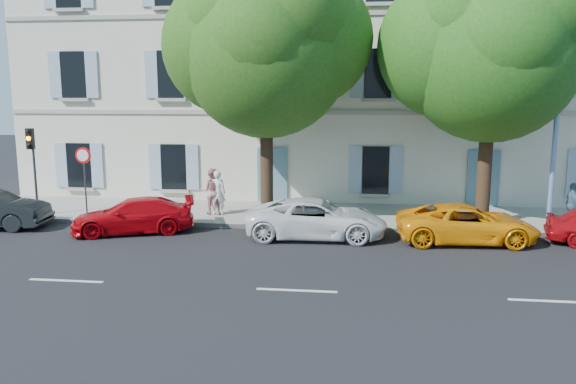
# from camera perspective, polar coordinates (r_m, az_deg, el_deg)

# --- Properties ---
(ground) EXTENTS (90.00, 90.00, 0.00)m
(ground) POSITION_cam_1_polar(r_m,az_deg,el_deg) (17.79, 2.27, -5.62)
(ground) COLOR black
(sidewalk) EXTENTS (36.00, 4.50, 0.15)m
(sidewalk) POSITION_cam_1_polar(r_m,az_deg,el_deg) (22.08, 3.23, -2.35)
(sidewalk) COLOR #A09E96
(sidewalk) RESTS_ON ground
(kerb) EXTENTS (36.00, 0.16, 0.16)m
(kerb) POSITION_cam_1_polar(r_m,az_deg,el_deg) (19.97, 2.81, -3.65)
(kerb) COLOR #9E998E
(kerb) RESTS_ON ground
(building) EXTENTS (28.00, 7.00, 12.00)m
(building) POSITION_cam_1_polar(r_m,az_deg,el_deg) (27.35, 4.17, 12.49)
(building) COLOR beige
(building) RESTS_ON ground
(car_red_coupe) EXTENTS (4.47, 2.96, 1.20)m
(car_red_coupe) POSITION_cam_1_polar(r_m,az_deg,el_deg) (20.21, -15.44, -2.32)
(car_red_coupe) COLOR #B5050D
(car_red_coupe) RESTS_ON ground
(car_white_coupe) EXTENTS (4.77, 2.32, 1.31)m
(car_white_coupe) POSITION_cam_1_polar(r_m,az_deg,el_deg) (18.81, 2.89, -2.71)
(car_white_coupe) COLOR white
(car_white_coupe) RESTS_ON ground
(car_yellow_supercar) EXTENTS (4.58, 2.31, 1.24)m
(car_yellow_supercar) POSITION_cam_1_polar(r_m,az_deg,el_deg) (19.11, 17.69, -3.07)
(car_yellow_supercar) COLOR #FF9B0A
(car_yellow_supercar) RESTS_ON ground
(tree_left) EXTENTS (6.03, 6.03, 9.34)m
(tree_left) POSITION_cam_1_polar(r_m,az_deg,el_deg) (20.67, -2.25, 13.79)
(tree_left) COLOR #3A2819
(tree_left) RESTS_ON sidewalk
(tree_right) EXTENTS (5.98, 5.98, 9.21)m
(tree_right) POSITION_cam_1_polar(r_m,az_deg,el_deg) (20.88, 19.97, 12.90)
(tree_right) COLOR #3A2819
(tree_right) RESTS_ON sidewalk
(traffic_light) EXTENTS (0.28, 0.38, 3.35)m
(traffic_light) POSITION_cam_1_polar(r_m,az_deg,el_deg) (23.34, -24.58, 3.64)
(traffic_light) COLOR #383A3D
(traffic_light) RESTS_ON sidewalk
(road_sign) EXTENTS (0.61, 0.08, 2.65)m
(road_sign) POSITION_cam_1_polar(r_m,az_deg,el_deg) (22.50, -20.02, 2.42)
(road_sign) COLOR #383A3D
(road_sign) RESTS_ON sidewalk
(street_lamp) EXTENTS (0.31, 1.73, 8.11)m
(street_lamp) POSITION_cam_1_polar(r_m,az_deg,el_deg) (20.69, 25.94, 8.89)
(street_lamp) COLOR #7293BF
(street_lamp) RESTS_ON sidewalk
(pedestrian_a) EXTENTS (0.66, 0.47, 1.73)m
(pedestrian_a) POSITION_cam_1_polar(r_m,az_deg,el_deg) (21.78, -7.17, -0.06)
(pedestrian_a) COLOR white
(pedestrian_a) RESTS_ON sidewalk
(pedestrian_b) EXTENTS (0.91, 0.72, 1.80)m
(pedestrian_b) POSITION_cam_1_polar(r_m,az_deg,el_deg) (21.92, -7.72, 0.08)
(pedestrian_b) COLOR tan
(pedestrian_b) RESTS_ON sidewalk
(pedestrian_c) EXTENTS (0.40, 0.93, 1.58)m
(pedestrian_c) POSITION_cam_1_polar(r_m,az_deg,el_deg) (21.99, 26.90, -1.18)
(pedestrian_c) COLOR slate
(pedestrian_c) RESTS_ON sidewalk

